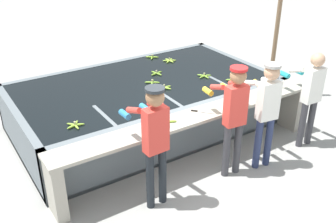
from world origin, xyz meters
TOP-DOWN VIEW (x-y plane):
  - ground_plane at (0.00, 0.00)m, footprint 80.00×80.00m
  - wash_tank at (0.00, 1.78)m, footprint 4.67×2.68m
  - work_ledge at (0.00, 0.23)m, footprint 4.67×0.45m
  - worker_0 at (-1.02, -0.27)m, footprint 0.42×0.73m
  - worker_1 at (0.33, -0.27)m, footprint 0.45×0.74m
  - worker_2 at (0.88, -0.38)m, footprint 0.48×0.75m
  - worker_3 at (1.97, -0.31)m, footprint 0.44×0.73m
  - banana_bunch_floating_0 at (0.09, 1.65)m, footprint 0.25×0.25m
  - banana_bunch_floating_1 at (-1.66, 0.89)m, footprint 0.28×0.26m
  - banana_bunch_floating_2 at (0.81, 2.85)m, footprint 0.24×0.24m
  - banana_bunch_floating_3 at (0.39, 2.00)m, footprint 0.28×0.28m
  - banana_bunch_floating_4 at (1.00, 2.47)m, footprint 0.27×0.28m
  - banana_bunch_floating_5 at (1.40, 0.94)m, footprint 0.27×0.28m
  - banana_bunch_floating_6 at (1.08, 1.40)m, footprint 0.28×0.27m
  - banana_bunch_floating_7 at (0.15, 1.34)m, footprint 0.28×0.26m
  - banana_bunch_ledge_0 at (-0.49, 0.24)m, footprint 0.27×0.27m
  - knife_0 at (0.11, 0.28)m, footprint 0.26×0.28m
  - support_post_right at (2.96, 1.45)m, footprint 0.09×0.09m

SIDE VIEW (x-z plane):
  - ground_plane at x=0.00m, z-range 0.00..0.00m
  - wash_tank at x=0.00m, z-range -0.01..0.88m
  - work_ledge at x=0.00m, z-range 0.19..1.08m
  - knife_0 at x=0.11m, z-range 0.89..0.90m
  - banana_bunch_floating_4 at x=1.00m, z-range 0.86..0.94m
  - banana_bunch_floating_7 at x=0.15m, z-range 0.86..0.94m
  - banana_bunch_floating_1 at x=-1.66m, z-range 0.86..0.94m
  - banana_bunch_floating_5 at x=1.40m, z-range 0.86..0.94m
  - banana_bunch_floating_6 at x=1.08m, z-range 0.86..0.94m
  - banana_bunch_floating_0 at x=0.09m, z-range 0.86..0.94m
  - banana_bunch_floating_2 at x=0.81m, z-range 0.86..0.94m
  - banana_bunch_floating_3 at x=0.39m, z-range 0.86..0.94m
  - banana_bunch_ledge_0 at x=-0.49m, z-range 0.87..0.94m
  - worker_3 at x=1.97m, z-range 0.17..1.84m
  - worker_2 at x=0.88m, z-range 0.19..1.92m
  - worker_1 at x=0.33m, z-range 0.20..1.96m
  - worker_0 at x=-1.02m, z-range 0.20..1.97m
  - support_post_right at x=2.96m, z-range 0.00..3.20m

